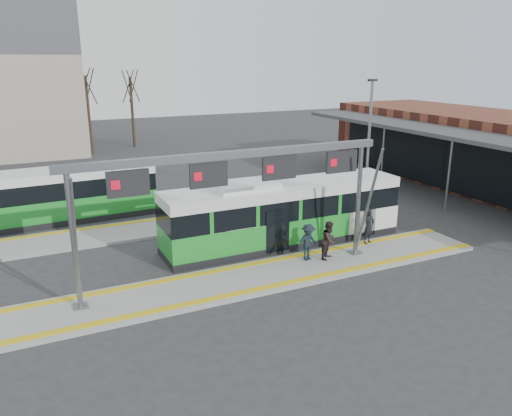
{
  "coord_description": "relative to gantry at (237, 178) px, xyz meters",
  "views": [
    {
      "loc": [
        -7.75,
        -16.94,
        8.7
      ],
      "look_at": [
        1.75,
        3.0,
        2.06
      ],
      "focal_mm": 35.0,
      "sensor_mm": 36.0,
      "label": 1
    }
  ],
  "objects": [
    {
      "name": "bg_bus_green",
      "position": [
        -6.47,
        11.36,
        -2.87
      ],
      "size": [
        11.71,
        3.01,
        2.9
      ],
      "rotation": [
        0.0,
        0.0,
        0.05
      ],
      "color": "black",
      "rests_on": "ground"
    },
    {
      "name": "platform_second",
      "position": [
        -3.65,
        7.75,
        -4.22
      ],
      "size": [
        20.0,
        3.0,
        0.15
      ],
      "primitive_type": "cube",
      "color": "gray",
      "rests_on": "ground"
    },
    {
      "name": "hero_bus",
      "position": [
        3.68,
        3.0,
        -2.8
      ],
      "size": [
        11.93,
        2.54,
        3.28
      ],
      "rotation": [
        0.0,
        0.0,
        0.0
      ],
      "color": "black",
      "rests_on": "ground"
    },
    {
      "name": "tactile_main",
      "position": [
        0.35,
        -0.25,
        -4.14
      ],
      "size": [
        22.0,
        2.65,
        0.02
      ],
      "color": "gold",
      "rests_on": "platform_main"
    },
    {
      "name": "passenger_b",
      "position": [
        4.41,
        0.07,
        -3.29
      ],
      "size": [
        1.06,
        1.0,
        1.72
      ],
      "primitive_type": "imported",
      "rotation": [
        0.0,
        0.0,
        0.58
      ],
      "color": "#2D1E20",
      "rests_on": "platform_main"
    },
    {
      "name": "tree_mid",
      "position": [
        3.24,
        34.18,
        1.7
      ],
      "size": [
        1.4,
        1.4,
        7.91
      ],
      "color": "#382B21",
      "rests_on": "ground"
    },
    {
      "name": "platform_main",
      "position": [
        0.35,
        -0.25,
        -4.22
      ],
      "size": [
        22.0,
        3.0,
        0.15
      ],
      "primitive_type": "cube",
      "color": "gray",
      "rests_on": "ground"
    },
    {
      "name": "lamp_east",
      "position": [
        10.06,
        4.92,
        -0.24
      ],
      "size": [
        0.5,
        0.25,
        7.65
      ],
      "color": "slate",
      "rests_on": "ground"
    },
    {
      "name": "tactile_second",
      "position": [
        -3.65,
        8.9,
        -4.14
      ],
      "size": [
        20.0,
        0.35,
        0.02
      ],
      "color": "gold",
      "rests_on": "platform_second"
    },
    {
      "name": "ground",
      "position": [
        0.35,
        -0.25,
        -4.3
      ],
      "size": [
        120.0,
        120.0,
        0.0
      ],
      "primitive_type": "plane",
      "color": "#2D2D30",
      "rests_on": "ground"
    },
    {
      "name": "tree_left",
      "position": [
        -1.29,
        31.83,
        1.91
      ],
      "size": [
        1.4,
        1.4,
        8.19
      ],
      "color": "#382B21",
      "rests_on": "ground"
    },
    {
      "name": "passenger_a",
      "position": [
        7.17,
        0.85,
        -3.28
      ],
      "size": [
        0.73,
        0.58,
        1.74
      ],
      "primitive_type": "imported",
      "rotation": [
        0.0,
        0.0,
        0.3
      ],
      "color": "black",
      "rests_on": "platform_main"
    },
    {
      "name": "gantry",
      "position": [
        0.0,
        0.0,
        0.0
      ],
      "size": [
        13.0,
        1.68,
        5.2
      ],
      "color": "slate",
      "rests_on": "platform_main"
    },
    {
      "name": "passenger_c",
      "position": [
        3.48,
        0.31,
        -3.32
      ],
      "size": [
        1.16,
        0.8,
        1.65
      ],
      "primitive_type": "imported",
      "rotation": [
        0.0,
        0.0,
        0.18
      ],
      "color": "black",
      "rests_on": "platform_main"
    }
  ]
}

